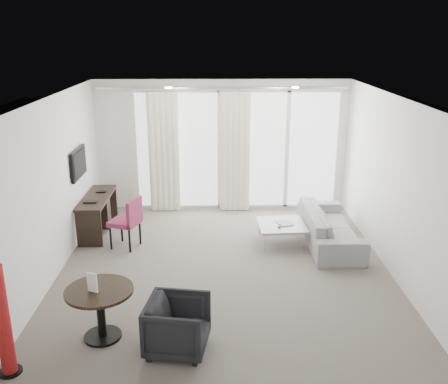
{
  "coord_description": "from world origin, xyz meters",
  "views": [
    {
      "loc": [
        -0.12,
        -6.76,
        3.5
      ],
      "look_at": [
        0.0,
        0.6,
        1.1
      ],
      "focal_mm": 40.0,
      "sensor_mm": 36.0,
      "label": 1
    }
  ],
  "objects_px": {
    "red_lamp": "(2,321)",
    "coffee_table": "(281,234)",
    "rattan_chair_b": "(286,174)",
    "desk_chair": "(125,223)",
    "desk": "(98,214)",
    "sofa": "(330,226)",
    "rattan_chair_a": "(250,172)",
    "round_table": "(101,314)",
    "tub_armchair": "(178,326)"
  },
  "relations": [
    {
      "from": "coffee_table",
      "to": "rattan_chair_a",
      "type": "distance_m",
      "value": 3.16
    },
    {
      "from": "rattan_chair_b",
      "to": "red_lamp",
      "type": "bearing_deg",
      "value": -131.31
    },
    {
      "from": "desk_chair",
      "to": "sofa",
      "type": "xyz_separation_m",
      "value": [
        3.47,
        0.12,
        -0.14
      ]
    },
    {
      "from": "desk_chair",
      "to": "tub_armchair",
      "type": "xyz_separation_m",
      "value": [
        1.09,
        -2.88,
        -0.12
      ]
    },
    {
      "from": "coffee_table",
      "to": "rattan_chair_b",
      "type": "bearing_deg",
      "value": 81.03
    },
    {
      "from": "desk_chair",
      "to": "red_lamp",
      "type": "distance_m",
      "value": 3.33
    },
    {
      "from": "tub_armchair",
      "to": "rattan_chair_b",
      "type": "relative_size",
      "value": 0.95
    },
    {
      "from": "desk",
      "to": "tub_armchair",
      "type": "height_order",
      "value": "desk"
    },
    {
      "from": "coffee_table",
      "to": "sofa",
      "type": "relative_size",
      "value": 0.39
    },
    {
      "from": "rattan_chair_a",
      "to": "red_lamp",
      "type": "bearing_deg",
      "value": -129.88
    },
    {
      "from": "coffee_table",
      "to": "tub_armchair",
      "type": "bearing_deg",
      "value": -117.61
    },
    {
      "from": "red_lamp",
      "to": "tub_armchair",
      "type": "xyz_separation_m",
      "value": [
        1.78,
        0.38,
        -0.32
      ]
    },
    {
      "from": "coffee_table",
      "to": "red_lamp",
      "type": "bearing_deg",
      "value": -134.84
    },
    {
      "from": "desk_chair",
      "to": "tub_armchair",
      "type": "distance_m",
      "value": 3.08
    },
    {
      "from": "round_table",
      "to": "rattan_chair_a",
      "type": "distance_m",
      "value": 6.22
    },
    {
      "from": "rattan_chair_a",
      "to": "rattan_chair_b",
      "type": "relative_size",
      "value": 1.11
    },
    {
      "from": "tub_armchair",
      "to": "rattan_chair_a",
      "type": "distance_m",
      "value": 6.22
    },
    {
      "from": "sofa",
      "to": "rattan_chair_a",
      "type": "bearing_deg",
      "value": 20.7
    },
    {
      "from": "desk_chair",
      "to": "round_table",
      "type": "relative_size",
      "value": 1.09
    },
    {
      "from": "round_table",
      "to": "rattan_chair_b",
      "type": "bearing_deg",
      "value": 62.88
    },
    {
      "from": "red_lamp",
      "to": "coffee_table",
      "type": "bearing_deg",
      "value": 45.16
    },
    {
      "from": "round_table",
      "to": "rattan_chair_a",
      "type": "xyz_separation_m",
      "value": [
        2.13,
        5.85,
        0.08
      ]
    },
    {
      "from": "rattan_chair_b",
      "to": "rattan_chair_a",
      "type": "bearing_deg",
      "value": 164.37
    },
    {
      "from": "desk_chair",
      "to": "coffee_table",
      "type": "xyz_separation_m",
      "value": [
        2.64,
        0.09,
        -0.26
      ]
    },
    {
      "from": "desk",
      "to": "coffee_table",
      "type": "xyz_separation_m",
      "value": [
        3.24,
        -0.57,
        -0.16
      ]
    },
    {
      "from": "tub_armchair",
      "to": "coffee_table",
      "type": "relative_size",
      "value": 0.86
    },
    {
      "from": "desk_chair",
      "to": "rattan_chair_a",
      "type": "relative_size",
      "value": 1.09
    },
    {
      "from": "desk",
      "to": "round_table",
      "type": "distance_m",
      "value": 3.38
    },
    {
      "from": "desk_chair",
      "to": "round_table",
      "type": "height_order",
      "value": "desk_chair"
    },
    {
      "from": "rattan_chair_a",
      "to": "rattan_chair_b",
      "type": "xyz_separation_m",
      "value": [
        0.83,
        -0.07,
        -0.04
      ]
    },
    {
      "from": "desk",
      "to": "red_lamp",
      "type": "xyz_separation_m",
      "value": [
        -0.08,
        -3.92,
        0.29
      ]
    },
    {
      "from": "red_lamp",
      "to": "rattan_chair_b",
      "type": "height_order",
      "value": "red_lamp"
    },
    {
      "from": "rattan_chair_a",
      "to": "rattan_chair_b",
      "type": "height_order",
      "value": "rattan_chair_a"
    },
    {
      "from": "red_lamp",
      "to": "tub_armchair",
      "type": "relative_size",
      "value": 1.83
    },
    {
      "from": "rattan_chair_b",
      "to": "sofa",
      "type": "bearing_deg",
      "value": -94.03
    },
    {
      "from": "desk_chair",
      "to": "tub_armchair",
      "type": "height_order",
      "value": "desk_chair"
    },
    {
      "from": "round_table",
      "to": "desk",
      "type": "bearing_deg",
      "value": 103.2
    },
    {
      "from": "desk",
      "to": "rattan_chair_b",
      "type": "distance_m",
      "value": 4.48
    },
    {
      "from": "tub_armchair",
      "to": "desk_chair",
      "type": "bearing_deg",
      "value": 29.4
    },
    {
      "from": "sofa",
      "to": "rattan_chair_b",
      "type": "distance_m",
      "value": 3.05
    },
    {
      "from": "desk",
      "to": "rattan_chair_b",
      "type": "relative_size",
      "value": 1.98
    },
    {
      "from": "round_table",
      "to": "red_lamp",
      "type": "bearing_deg",
      "value": -143.41
    },
    {
      "from": "rattan_chair_b",
      "to": "desk_chair",
      "type": "bearing_deg",
      "value": -145.3
    },
    {
      "from": "tub_armchair",
      "to": "red_lamp",
      "type": "bearing_deg",
      "value": 110.71
    },
    {
      "from": "tub_armchair",
      "to": "sofa",
      "type": "distance_m",
      "value": 3.83
    },
    {
      "from": "red_lamp",
      "to": "rattan_chair_b",
      "type": "bearing_deg",
      "value": 59.25
    },
    {
      "from": "coffee_table",
      "to": "rattan_chair_a",
      "type": "height_order",
      "value": "rattan_chair_a"
    },
    {
      "from": "desk",
      "to": "rattan_chair_a",
      "type": "relative_size",
      "value": 1.79
    },
    {
      "from": "rattan_chair_b",
      "to": "round_table",
      "type": "bearing_deg",
      "value": -127.68
    },
    {
      "from": "round_table",
      "to": "coffee_table",
      "type": "bearing_deg",
      "value": 47.64
    }
  ]
}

